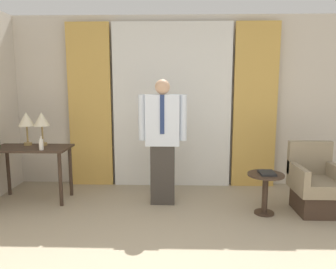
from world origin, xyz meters
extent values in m
cube|color=beige|center=(0.00, 3.19, 1.35)|extent=(10.00, 0.06, 2.70)
cube|color=white|center=(0.00, 3.06, 1.29)|extent=(1.86, 0.06, 2.58)
cube|color=gold|center=(-1.31, 3.06, 1.29)|extent=(0.68, 0.06, 2.58)
cube|color=gold|center=(1.31, 3.06, 1.29)|extent=(0.68, 0.06, 2.58)
cube|color=#38281E|center=(-1.95, 2.30, 0.75)|extent=(1.05, 0.54, 0.03)
cylinder|color=#38281E|center=(-1.48, 2.09, 0.37)|extent=(0.05, 0.05, 0.74)
cylinder|color=#38281E|center=(-2.42, 2.51, 0.37)|extent=(0.05, 0.05, 0.74)
cylinder|color=#38281E|center=(-1.48, 2.51, 0.37)|extent=(0.05, 0.05, 0.74)
cylinder|color=#9E7F47|center=(-2.06, 2.44, 0.79)|extent=(0.11, 0.11, 0.04)
cylinder|color=#9E7F47|center=(-2.06, 2.44, 0.93)|extent=(0.02, 0.02, 0.24)
cone|color=beige|center=(-2.06, 2.44, 1.15)|extent=(0.22, 0.22, 0.19)
cylinder|color=#9E7F47|center=(-1.84, 2.44, 0.79)|extent=(0.11, 0.11, 0.04)
cylinder|color=#9E7F47|center=(-1.84, 2.44, 0.93)|extent=(0.02, 0.02, 0.24)
cone|color=beige|center=(-1.84, 2.44, 1.15)|extent=(0.22, 0.22, 0.19)
cylinder|color=silver|center=(-1.73, 2.12, 0.84)|extent=(0.06, 0.06, 0.15)
cylinder|color=silver|center=(-1.73, 2.12, 0.94)|extent=(0.03, 0.03, 0.04)
cube|color=#38332D|center=(-0.11, 2.24, 0.41)|extent=(0.33, 0.17, 0.82)
cube|color=silver|center=(-0.11, 2.24, 1.16)|extent=(0.45, 0.20, 0.68)
cube|color=navy|center=(-0.11, 2.13, 1.25)|extent=(0.06, 0.01, 0.51)
cylinder|color=silver|center=(-0.39, 2.24, 1.20)|extent=(0.10, 0.10, 0.62)
cylinder|color=silver|center=(0.17, 2.24, 1.20)|extent=(0.10, 0.10, 0.62)
sphere|color=tan|center=(-0.11, 2.24, 1.60)|extent=(0.20, 0.20, 0.20)
cube|color=#38281E|center=(1.87, 1.96, 0.14)|extent=(0.48, 0.53, 0.28)
cube|color=gray|center=(1.87, 1.96, 0.36)|extent=(0.57, 0.63, 0.16)
cube|color=gray|center=(1.87, 2.23, 0.66)|extent=(0.57, 0.10, 0.45)
cube|color=gray|center=(1.63, 1.96, 0.53)|extent=(0.08, 0.63, 0.18)
cylinder|color=#38281E|center=(1.20, 1.90, 0.01)|extent=(0.25, 0.25, 0.02)
cylinder|color=#38281E|center=(1.20, 1.90, 0.25)|extent=(0.07, 0.07, 0.50)
cylinder|color=#38281E|center=(1.20, 1.90, 0.51)|extent=(0.45, 0.45, 0.02)
cube|color=black|center=(1.21, 1.89, 0.54)|extent=(0.19, 0.24, 0.03)
camera|label=1|loc=(0.09, -2.12, 1.66)|focal=35.00mm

